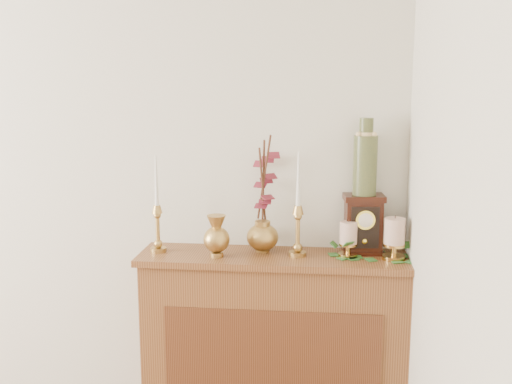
# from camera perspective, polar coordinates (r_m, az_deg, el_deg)

# --- Properties ---
(console_shelf) EXTENTS (1.24, 0.34, 0.93)m
(console_shelf) POSITION_cam_1_polar(r_m,az_deg,el_deg) (2.92, 1.72, -15.33)
(console_shelf) COLOR brown
(console_shelf) RESTS_ON ground
(candlestick_left) EXTENTS (0.07, 0.07, 0.45)m
(candlestick_left) POSITION_cam_1_polar(r_m,az_deg,el_deg) (2.79, -9.36, -2.72)
(candlestick_left) COLOR tan
(candlestick_left) RESTS_ON console_shelf
(candlestick_center) EXTENTS (0.08, 0.08, 0.47)m
(candlestick_center) POSITION_cam_1_polar(r_m,az_deg,el_deg) (2.69, 4.01, -2.91)
(candlestick_center) COLOR tan
(candlestick_center) RESTS_ON console_shelf
(bud_vase) EXTENTS (0.12, 0.12, 0.19)m
(bud_vase) POSITION_cam_1_polar(r_m,az_deg,el_deg) (2.69, -3.78, -4.25)
(bud_vase) COLOR tan
(bud_vase) RESTS_ON console_shelf
(ginger_jar) EXTENTS (0.22, 0.24, 0.55)m
(ginger_jar) POSITION_cam_1_polar(r_m,az_deg,el_deg) (2.77, 0.85, -0.59)
(ginger_jar) COLOR tan
(ginger_jar) RESTS_ON console_shelf
(pillar_candle_left) EXTENTS (0.09, 0.09, 0.17)m
(pillar_candle_left) POSITION_cam_1_polar(r_m,az_deg,el_deg) (2.72, 8.78, -4.28)
(pillar_candle_left) COLOR #B78B40
(pillar_candle_left) RESTS_ON console_shelf
(pillar_candle_right) EXTENTS (0.10, 0.10, 0.20)m
(pillar_candle_right) POSITION_cam_1_polar(r_m,az_deg,el_deg) (2.71, 13.04, -4.16)
(pillar_candle_right) COLOR #B78B40
(pillar_candle_right) RESTS_ON console_shelf
(ivy_garland) EXTENTS (0.45, 0.22, 0.08)m
(ivy_garland) POSITION_cam_1_polar(r_m,az_deg,el_deg) (2.75, 10.31, -5.84)
(ivy_garland) COLOR #2C6325
(ivy_garland) RESTS_ON console_shelf
(mantel_clock) EXTENTS (0.19, 0.14, 0.27)m
(mantel_clock) POSITION_cam_1_polar(r_m,az_deg,el_deg) (2.78, 10.17, -3.07)
(mantel_clock) COLOR #33120A
(mantel_clock) RESTS_ON console_shelf
(ceramic_vase) EXTENTS (0.11, 0.11, 0.35)m
(ceramic_vase) POSITION_cam_1_polar(r_m,az_deg,el_deg) (2.73, 10.36, 2.95)
(ceramic_vase) COLOR #1B3628
(ceramic_vase) RESTS_ON mantel_clock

